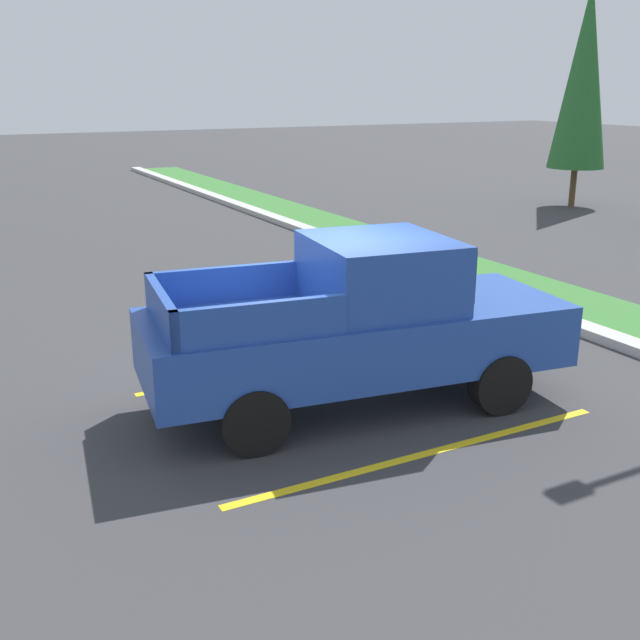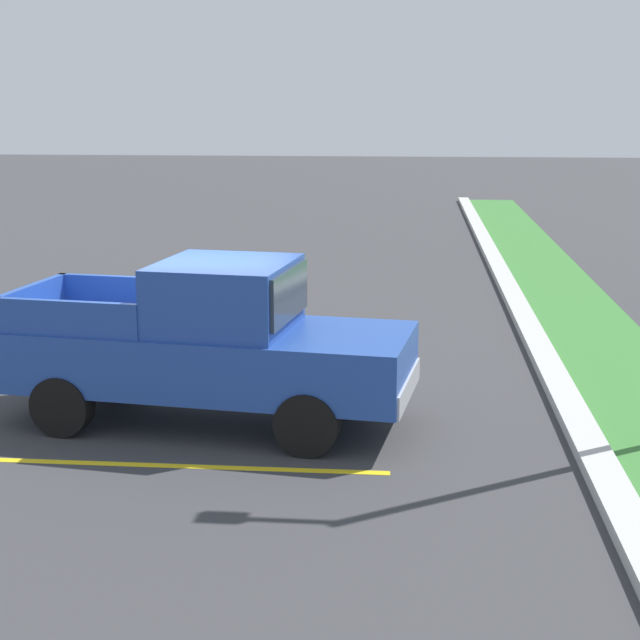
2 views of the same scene
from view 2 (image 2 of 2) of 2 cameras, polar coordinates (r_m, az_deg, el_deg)
ground_plane at (r=13.38m, az=-7.29°, el=-5.00°), size 120.00×120.00×0.00m
parking_line_near at (r=14.16m, az=-5.39°, el=-3.94°), size 0.12×4.80×0.01m
parking_line_far at (r=11.29m, az=-8.29°, el=-8.41°), size 0.12×4.80×0.01m
curb_strip at (r=13.23m, az=14.45°, el=-5.18°), size 56.00×0.40×0.15m
pickup_truck_main at (r=12.40m, az=-6.57°, el=-1.40°), size 2.57×5.43×2.10m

